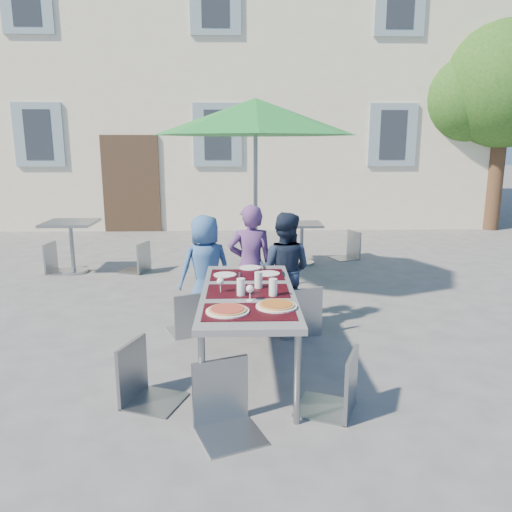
{
  "coord_description": "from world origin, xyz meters",
  "views": [
    {
      "loc": [
        0.51,
        -4.15,
        1.99
      ],
      "look_at": [
        0.67,
        0.9,
        0.86
      ],
      "focal_mm": 35.0,
      "sensor_mm": 36.0,
      "label": 1
    }
  ],
  "objects_px": {
    "child_0": "(206,269)",
    "cafe_table_1": "(302,237)",
    "dining_table": "(248,297)",
    "child_2": "(284,270)",
    "cafe_table_0": "(71,236)",
    "bg_chair_r_1": "(350,228)",
    "chair_4": "(340,345)",
    "chair_5": "(225,357)",
    "chair_2": "(299,280)",
    "bg_chair_l_0": "(55,240)",
    "pizza_near_left": "(228,310)",
    "chair_0": "(190,287)",
    "chair_1": "(262,273)",
    "bg_chair_r_0": "(138,239)",
    "patio_umbrella": "(256,118)",
    "child_1": "(251,266)",
    "pizza_near_right": "(276,305)",
    "bg_chair_l_1": "(287,231)",
    "chair_3": "(141,337)"
  },
  "relations": [
    {
      "from": "child_0",
      "to": "cafe_table_1",
      "type": "relative_size",
      "value": 1.76
    },
    {
      "from": "dining_table",
      "to": "child_2",
      "type": "height_order",
      "value": "child_2"
    },
    {
      "from": "cafe_table_0",
      "to": "bg_chair_r_1",
      "type": "xyz_separation_m",
      "value": [
        4.59,
        0.87,
        -0.04
      ]
    },
    {
      "from": "chair_4",
      "to": "chair_5",
      "type": "xyz_separation_m",
      "value": [
        -0.84,
        -0.22,
        0.02
      ]
    },
    {
      "from": "chair_2",
      "to": "bg_chair_r_1",
      "type": "distance_m",
      "value": 3.85
    },
    {
      "from": "child_0",
      "to": "bg_chair_l_0",
      "type": "distance_m",
      "value": 3.42
    },
    {
      "from": "pizza_near_left",
      "to": "cafe_table_1",
      "type": "relative_size",
      "value": 0.47
    },
    {
      "from": "chair_0",
      "to": "chair_2",
      "type": "relative_size",
      "value": 0.89
    },
    {
      "from": "chair_1",
      "to": "cafe_table_0",
      "type": "bearing_deg",
      "value": 139.51
    },
    {
      "from": "bg_chair_l_0",
      "to": "bg_chair_r_0",
      "type": "distance_m",
      "value": 1.3
    },
    {
      "from": "chair_0",
      "to": "patio_umbrella",
      "type": "relative_size",
      "value": 0.34
    },
    {
      "from": "bg_chair_r_0",
      "to": "cafe_table_1",
      "type": "relative_size",
      "value": 1.3
    },
    {
      "from": "cafe_table_1",
      "to": "bg_chair_r_1",
      "type": "height_order",
      "value": "bg_chair_r_1"
    },
    {
      "from": "chair_4",
      "to": "bg_chair_l_0",
      "type": "distance_m",
      "value": 5.68
    },
    {
      "from": "child_2",
      "to": "chair_1",
      "type": "relative_size",
      "value": 1.24
    },
    {
      "from": "child_1",
      "to": "pizza_near_left",
      "type": "bearing_deg",
      "value": 82.72
    },
    {
      "from": "bg_chair_r_1",
      "to": "chair_5",
      "type": "bearing_deg",
      "value": -110.65
    },
    {
      "from": "pizza_near_left",
      "to": "child_1",
      "type": "bearing_deg",
      "value": 83.2
    },
    {
      "from": "pizza_near_right",
      "to": "bg_chair_r_1",
      "type": "bearing_deg",
      "value": 71.52
    },
    {
      "from": "pizza_near_right",
      "to": "chair_1",
      "type": "xyz_separation_m",
      "value": [
        -0.04,
        1.61,
        -0.16
      ]
    },
    {
      "from": "child_2",
      "to": "chair_5",
      "type": "height_order",
      "value": "child_2"
    },
    {
      "from": "dining_table",
      "to": "cafe_table_0",
      "type": "height_order",
      "value": "cafe_table_0"
    },
    {
      "from": "child_2",
      "to": "chair_1",
      "type": "xyz_separation_m",
      "value": [
        -0.24,
        0.02,
        -0.03
      ]
    },
    {
      "from": "patio_umbrella",
      "to": "child_1",
      "type": "bearing_deg",
      "value": -94.02
    },
    {
      "from": "chair_1",
      "to": "bg_chair_r_0",
      "type": "height_order",
      "value": "chair_1"
    },
    {
      "from": "pizza_near_left",
      "to": "child_0",
      "type": "relative_size",
      "value": 0.27
    },
    {
      "from": "pizza_near_left",
      "to": "cafe_table_1",
      "type": "distance_m",
      "value": 4.82
    },
    {
      "from": "chair_2",
      "to": "child_1",
      "type": "bearing_deg",
      "value": 147.29
    },
    {
      "from": "patio_umbrella",
      "to": "bg_chair_l_1",
      "type": "xyz_separation_m",
      "value": [
        0.6,
        1.82,
        -1.8
      ]
    },
    {
      "from": "pizza_near_right",
      "to": "cafe_table_0",
      "type": "distance_m",
      "value": 5.03
    },
    {
      "from": "bg_chair_l_1",
      "to": "chair_2",
      "type": "bearing_deg",
      "value": -93.22
    },
    {
      "from": "chair_1",
      "to": "chair_2",
      "type": "distance_m",
      "value": 0.46
    },
    {
      "from": "cafe_table_0",
      "to": "chair_0",
      "type": "bearing_deg",
      "value": -52.1
    },
    {
      "from": "chair_5",
      "to": "child_1",
      "type": "bearing_deg",
      "value": 84.02
    },
    {
      "from": "pizza_near_left",
      "to": "chair_2",
      "type": "bearing_deg",
      "value": 63.81
    },
    {
      "from": "chair_3",
      "to": "bg_chair_r_1",
      "type": "height_order",
      "value": "bg_chair_r_1"
    },
    {
      "from": "child_0",
      "to": "chair_3",
      "type": "height_order",
      "value": "child_0"
    },
    {
      "from": "chair_1",
      "to": "child_0",
      "type": "bearing_deg",
      "value": 164.21
    },
    {
      "from": "chair_2",
      "to": "bg_chair_l_1",
      "type": "xyz_separation_m",
      "value": [
        0.2,
        3.49,
        -0.08
      ]
    },
    {
      "from": "patio_umbrella",
      "to": "bg_chair_r_1",
      "type": "xyz_separation_m",
      "value": [
        1.73,
        1.94,
        -1.78
      ]
    },
    {
      "from": "bg_chair_l_1",
      "to": "chair_1",
      "type": "bearing_deg",
      "value": -100.0
    },
    {
      "from": "bg_chair_l_0",
      "to": "chair_3",
      "type": "bearing_deg",
      "value": -62.56
    },
    {
      "from": "chair_3",
      "to": "chair_5",
      "type": "xyz_separation_m",
      "value": [
        0.66,
        -0.43,
        0.02
      ]
    },
    {
      "from": "bg_chair_l_1",
      "to": "chair_5",
      "type": "bearing_deg",
      "value": -99.83
    },
    {
      "from": "child_0",
      "to": "chair_1",
      "type": "bearing_deg",
      "value": 139.84
    },
    {
      "from": "dining_table",
      "to": "pizza_near_right",
      "type": "relative_size",
      "value": 5.73
    },
    {
      "from": "chair_5",
      "to": "cafe_table_1",
      "type": "height_order",
      "value": "chair_5"
    },
    {
      "from": "chair_3",
      "to": "bg_chair_l_1",
      "type": "xyz_separation_m",
      "value": [
        1.58,
        4.88,
        -0.02
      ]
    },
    {
      "from": "child_2",
      "to": "chair_2",
      "type": "distance_m",
      "value": 0.29
    },
    {
      "from": "chair_3",
      "to": "chair_1",
      "type": "bearing_deg",
      "value": 58.66
    }
  ]
}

